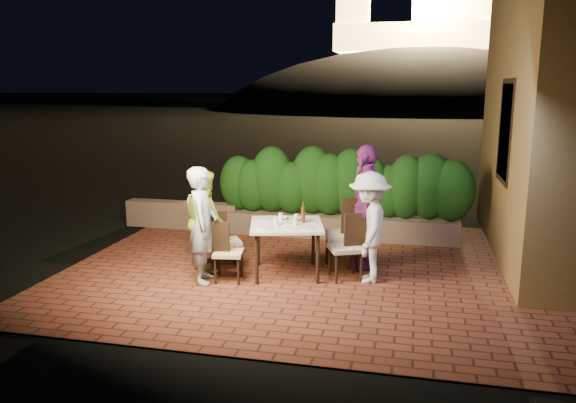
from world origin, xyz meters
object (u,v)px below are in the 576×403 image
(diner_purple, at_px, (366,207))
(beer_bottle, at_px, (303,212))
(diner_white, at_px, (369,227))
(diner_green, at_px, (205,220))
(chair_right_front, at_px, (345,246))
(diner_blue, at_px, (203,225))
(chair_right_back, at_px, (343,234))
(chair_left_front, at_px, (228,252))
(parapet_lamp, at_px, (192,199))
(dining_table, at_px, (286,249))
(bowl, at_px, (282,218))
(chair_left_back, at_px, (226,240))

(diner_purple, bearing_deg, beer_bottle, -63.59)
(diner_white, bearing_deg, diner_green, -92.21)
(chair_right_front, distance_m, diner_purple, 0.78)
(beer_bottle, relative_size, chair_right_front, 0.32)
(beer_bottle, distance_m, diner_green, 1.45)
(diner_blue, bearing_deg, chair_right_back, -74.26)
(diner_green, height_order, diner_purple, diner_purple)
(chair_left_front, height_order, diner_green, diner_green)
(diner_green, relative_size, parapet_lamp, 10.64)
(dining_table, bearing_deg, diner_white, -1.02)
(bowl, relative_size, diner_green, 0.11)
(bowl, xyz_separation_m, parapet_lamp, (-2.23, 1.96, -0.20))
(chair_left_front, distance_m, diner_green, 0.74)
(diner_purple, bearing_deg, diner_white, 6.41)
(chair_left_front, distance_m, diner_white, 1.97)
(chair_right_back, xyz_separation_m, diner_green, (-1.96, -0.47, 0.21))
(beer_bottle, height_order, diner_white, diner_white)
(chair_left_front, distance_m, diner_blue, 0.51)
(diner_blue, xyz_separation_m, parapet_lamp, (-1.30, 2.76, -0.23))
(beer_bottle, bearing_deg, chair_right_back, 32.88)
(beer_bottle, relative_size, diner_purple, 0.17)
(beer_bottle, distance_m, diner_white, 0.97)
(chair_right_front, xyz_separation_m, diner_white, (0.32, -0.01, 0.30))
(bowl, relative_size, diner_white, 0.10)
(beer_bottle, height_order, chair_left_back, beer_bottle)
(bowl, xyz_separation_m, chair_right_front, (0.97, -0.25, -0.30))
(diner_white, bearing_deg, beer_bottle, -99.96)
(bowl, height_order, diner_purple, diner_purple)
(bowl, bearing_deg, beer_bottle, -21.69)
(bowl, relative_size, chair_right_back, 0.15)
(beer_bottle, xyz_separation_m, diner_blue, (-1.27, -0.66, -0.10))
(chair_right_back, xyz_separation_m, diner_blue, (-1.79, -1.00, 0.27))
(chair_left_back, distance_m, diner_green, 0.43)
(diner_green, bearing_deg, dining_table, -128.43)
(chair_right_front, bearing_deg, chair_left_back, -25.74)
(beer_bottle, xyz_separation_m, chair_right_front, (0.63, -0.12, -0.43))
(beer_bottle, bearing_deg, diner_purple, 29.79)
(chair_left_front, bearing_deg, diner_purple, 21.09)
(chair_right_front, bearing_deg, diner_white, 153.23)
(chair_right_back, height_order, parapet_lamp, chair_right_back)
(bowl, height_order, chair_left_back, chair_left_back)
(dining_table, height_order, diner_green, diner_green)
(chair_left_back, height_order, chair_right_back, chair_right_back)
(parapet_lamp, bearing_deg, chair_right_back, -29.62)
(beer_bottle, height_order, diner_purple, diner_purple)
(dining_table, relative_size, diner_blue, 0.63)
(chair_left_back, height_order, parapet_lamp, chair_left_back)
(diner_green, height_order, diner_white, diner_white)
(bowl, relative_size, diner_blue, 0.10)
(diner_green, bearing_deg, parapet_lamp, -11.96)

